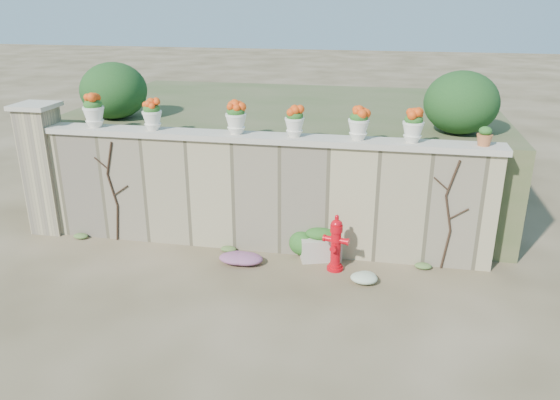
% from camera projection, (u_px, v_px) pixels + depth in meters
% --- Properties ---
extents(ground, '(80.00, 80.00, 0.00)m').
position_uv_depth(ground, '(233.00, 297.00, 8.34)').
color(ground, '#473C23').
rests_on(ground, ground).
extents(stone_wall, '(8.00, 0.40, 2.00)m').
position_uv_depth(stone_wall, '(259.00, 196.00, 9.64)').
color(stone_wall, tan).
rests_on(stone_wall, ground).
extents(wall_cap, '(8.10, 0.52, 0.10)m').
position_uv_depth(wall_cap, '(258.00, 138.00, 9.26)').
color(wall_cap, beige).
rests_on(wall_cap, stone_wall).
extents(gate_pillar, '(0.72, 0.72, 2.48)m').
position_uv_depth(gate_pillar, '(45.00, 168.00, 10.29)').
color(gate_pillar, tan).
rests_on(gate_pillar, ground).
extents(raised_fill, '(9.00, 6.00, 2.00)m').
position_uv_depth(raised_fill, '(290.00, 149.00, 12.57)').
color(raised_fill, '#384C23').
rests_on(raised_fill, ground).
extents(back_shrub_left, '(1.30, 1.30, 1.10)m').
position_uv_depth(back_shrub_left, '(114.00, 91.00, 10.77)').
color(back_shrub_left, '#143814').
rests_on(back_shrub_left, raised_fill).
extents(back_shrub_right, '(1.30, 1.30, 1.10)m').
position_uv_depth(back_shrub_right, '(461.00, 103.00, 9.58)').
color(back_shrub_right, '#143814').
rests_on(back_shrub_right, raised_fill).
extents(vine_left, '(0.60, 0.04, 1.91)m').
position_uv_depth(vine_left, '(113.00, 190.00, 9.92)').
color(vine_left, black).
rests_on(vine_left, ground).
extents(vine_right, '(0.60, 0.04, 1.91)m').
position_uv_depth(vine_right, '(449.00, 214.00, 8.86)').
color(vine_right, black).
rests_on(vine_right, ground).
extents(fire_hydrant, '(0.43, 0.30, 0.98)m').
position_uv_depth(fire_hydrant, '(336.00, 243.00, 8.99)').
color(fire_hydrant, red).
rests_on(fire_hydrant, ground).
extents(planter_box, '(0.77, 0.59, 0.57)m').
position_uv_depth(planter_box, '(321.00, 245.00, 9.46)').
color(planter_box, beige).
rests_on(planter_box, ground).
extents(green_shrub, '(0.58, 0.52, 0.55)m').
position_uv_depth(green_shrub, '(300.00, 242.00, 9.52)').
color(green_shrub, '#1E5119').
rests_on(green_shrub, ground).
extents(magenta_clump, '(0.83, 0.56, 0.22)m').
position_uv_depth(magenta_clump, '(239.00, 256.00, 9.37)').
color(magenta_clump, '#BB25A9').
rests_on(magenta_clump, ground).
extents(white_flowers, '(0.55, 0.44, 0.20)m').
position_uv_depth(white_flowers, '(361.00, 277.00, 8.73)').
color(white_flowers, white).
rests_on(white_flowers, ground).
extents(urn_pot_0, '(0.38, 0.38, 0.59)m').
position_uv_depth(urn_pot_0, '(94.00, 111.00, 9.68)').
color(urn_pot_0, white).
rests_on(urn_pot_0, wall_cap).
extents(urn_pot_1, '(0.34, 0.34, 0.54)m').
position_uv_depth(urn_pot_1, '(152.00, 115.00, 9.49)').
color(urn_pot_1, white).
rests_on(urn_pot_1, wall_cap).
extents(urn_pot_2, '(0.36, 0.36, 0.56)m').
position_uv_depth(urn_pot_2, '(236.00, 118.00, 9.22)').
color(urn_pot_2, white).
rests_on(urn_pot_2, wall_cap).
extents(urn_pot_3, '(0.33, 0.33, 0.51)m').
position_uv_depth(urn_pot_3, '(295.00, 122.00, 9.04)').
color(urn_pot_3, white).
rests_on(urn_pot_3, wall_cap).
extents(urn_pot_4, '(0.35, 0.35, 0.54)m').
position_uv_depth(urn_pot_4, '(359.00, 123.00, 8.85)').
color(urn_pot_4, white).
rests_on(urn_pot_4, wall_cap).
extents(urn_pot_5, '(0.34, 0.34, 0.53)m').
position_uv_depth(urn_pot_5, '(413.00, 126.00, 8.69)').
color(urn_pot_5, white).
rests_on(urn_pot_5, wall_cap).
extents(terracotta_pot, '(0.25, 0.25, 0.29)m').
position_uv_depth(terracotta_pot, '(485.00, 137.00, 8.54)').
color(terracotta_pot, '#B56337').
rests_on(terracotta_pot, wall_cap).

